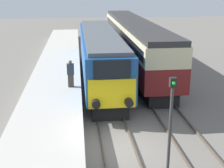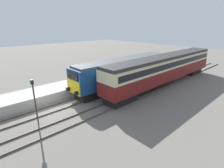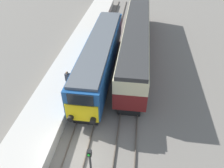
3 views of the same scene
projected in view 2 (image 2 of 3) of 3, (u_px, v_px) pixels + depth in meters
The scene contains 8 objects.
ground_plane at pixel (53, 109), 17.65m from camera, with size 120.00×120.00×0.00m, color slate.
platform_left at pixel (96, 81), 24.90m from camera, with size 3.50×50.00×1.02m.
rails_near_track at pixel (93, 95), 20.83m from camera, with size 1.51×60.00×0.14m.
rails_far_track at pixel (112, 105), 18.46m from camera, with size 1.50×60.00×0.14m.
locomotive at pixel (125, 71), 23.60m from camera, with size 2.70×16.30×3.85m.
passenger_carriage at pixel (166, 67), 24.08m from camera, with size 2.75×21.98×4.16m.
person_on_platform at pixel (90, 75), 22.56m from camera, with size 0.44×0.26×1.72m.
signal_post at pixel (34, 99), 14.33m from camera, with size 0.24×0.28×3.96m.
Camera 2 is at (15.70, -6.36, 8.13)m, focal length 28.00 mm.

